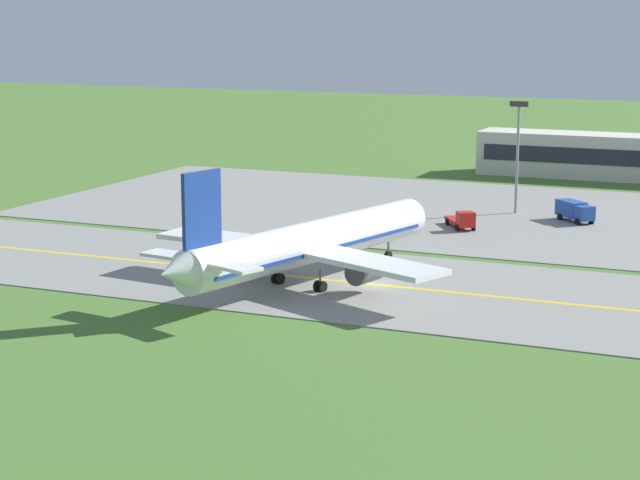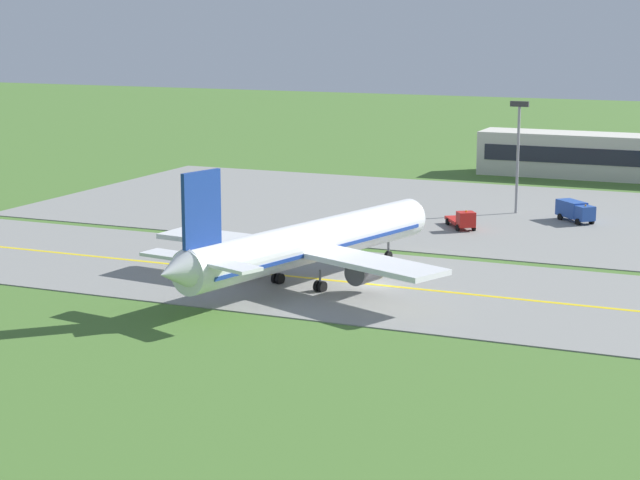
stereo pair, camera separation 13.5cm
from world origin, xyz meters
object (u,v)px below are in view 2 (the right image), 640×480
at_px(service_truck_fuel, 463,220).
at_px(service_truck_catering, 575,210).
at_px(airplane_lead, 309,243).
at_px(apron_light_mast, 518,143).

bearing_deg(service_truck_fuel, service_truck_catering, 41.86).
height_order(service_truck_fuel, service_truck_catering, service_truck_catering).
relative_size(airplane_lead, service_truck_catering, 6.83).
height_order(airplane_lead, service_truck_catering, airplane_lead).
bearing_deg(apron_light_mast, service_truck_fuel, -103.72).
xyz_separation_m(airplane_lead, service_truck_catering, (17.24, 43.65, -2.60)).
relative_size(airplane_lead, service_truck_fuel, 6.05).
height_order(service_truck_fuel, apron_light_mast, apron_light_mast).
xyz_separation_m(airplane_lead, service_truck_fuel, (5.67, 33.29, -2.95)).
bearing_deg(service_truck_fuel, apron_light_mast, 76.28).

